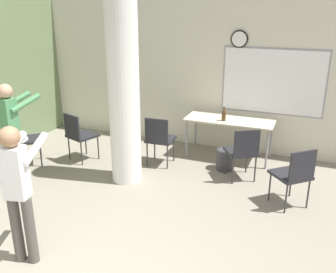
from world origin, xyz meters
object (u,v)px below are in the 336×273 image
at_px(chair_by_left_wall, 23,137).
at_px(person_playing_front, 18,185).
at_px(chair_table_right, 243,150).
at_px(folding_table, 230,122).
at_px(bottle_on_table, 224,115).
at_px(chair_near_pillar, 79,133).
at_px(chair_mid_room, 294,173).
at_px(person_watching_back, 12,126).
at_px(chair_table_left, 159,137).

xyz_separation_m(chair_by_left_wall, person_playing_front, (1.81, -2.00, 0.39)).
xyz_separation_m(chair_table_right, chair_by_left_wall, (-3.56, -0.80, 0.00)).
xyz_separation_m(folding_table, bottle_on_table, (-0.08, -0.13, 0.15)).
distance_m(bottle_on_table, chair_by_left_wall, 3.43).
relative_size(chair_by_left_wall, chair_near_pillar, 1.00).
xyz_separation_m(folding_table, chair_table_right, (0.41, -0.83, -0.16)).
xyz_separation_m(chair_near_pillar, person_playing_front, (1.03, -2.50, 0.39)).
xyz_separation_m(chair_near_pillar, chair_mid_room, (3.59, -0.27, 0.00)).
bearing_deg(folding_table, person_watching_back, -142.08).
xyz_separation_m(folding_table, chair_mid_room, (1.21, -1.40, -0.16)).
relative_size(folding_table, chair_near_pillar, 1.76).
xyz_separation_m(chair_table_right, chair_mid_room, (0.80, -0.57, 0.00)).
bearing_deg(bottle_on_table, person_playing_front, -109.94).
height_order(folding_table, chair_table_right, chair_table_right).
xyz_separation_m(chair_table_left, person_playing_front, (-0.34, -2.84, 0.39)).
bearing_deg(chair_near_pillar, chair_table_left, 13.95).
height_order(chair_by_left_wall, person_playing_front, person_playing_front).
bearing_deg(folding_table, bottle_on_table, -121.49).
distance_m(chair_by_left_wall, chair_near_pillar, 0.93).
height_order(bottle_on_table, person_watching_back, person_watching_back).
height_order(folding_table, bottle_on_table, bottle_on_table).
height_order(folding_table, chair_near_pillar, chair_near_pillar).
height_order(person_playing_front, person_watching_back, person_watching_back).
height_order(chair_table_right, chair_by_left_wall, same).
bearing_deg(person_playing_front, chair_table_right, 57.84).
bearing_deg(folding_table, person_playing_front, -110.40).
bearing_deg(person_watching_back, chair_table_right, 22.81).
height_order(chair_table_right, chair_table_left, same).
relative_size(chair_by_left_wall, person_watching_back, 0.56).
bearing_deg(chair_by_left_wall, chair_table_right, 12.62).
bearing_deg(person_playing_front, chair_table_left, 83.23).
distance_m(folding_table, chair_near_pillar, 2.64).
bearing_deg(chair_by_left_wall, person_playing_front, -47.85).
bearing_deg(bottle_on_table, chair_by_left_wall, -154.03).
distance_m(chair_near_pillar, chair_mid_room, 3.60).
bearing_deg(bottle_on_table, chair_near_pillar, -156.58).
height_order(chair_mid_room, person_playing_front, person_playing_front).
bearing_deg(chair_by_left_wall, folding_table, 27.32).
relative_size(chair_by_left_wall, chair_table_left, 1.00).
bearing_deg(chair_table_right, bottle_on_table, 124.95).
relative_size(folding_table, person_playing_front, 1.00).
relative_size(chair_table_left, person_watching_back, 0.56).
bearing_deg(chair_near_pillar, folding_table, 25.35).
bearing_deg(chair_by_left_wall, chair_table_left, 21.45).
bearing_deg(person_watching_back, bottle_on_table, 37.00).
distance_m(folding_table, chair_by_left_wall, 3.55).
distance_m(chair_near_pillar, person_watching_back, 1.20).
bearing_deg(bottle_on_table, chair_table_right, -55.05).
bearing_deg(person_playing_front, person_watching_back, 135.14).
distance_m(chair_table_right, chair_table_left, 1.42).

